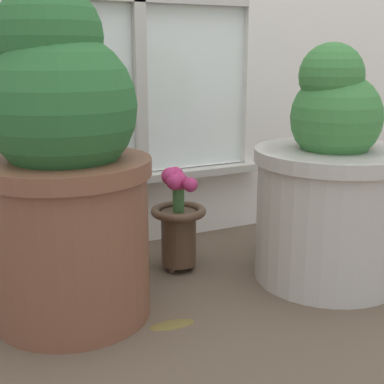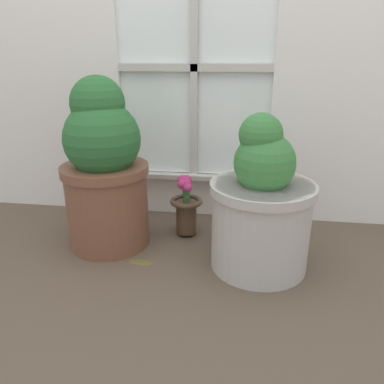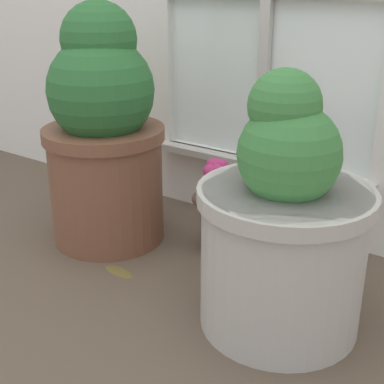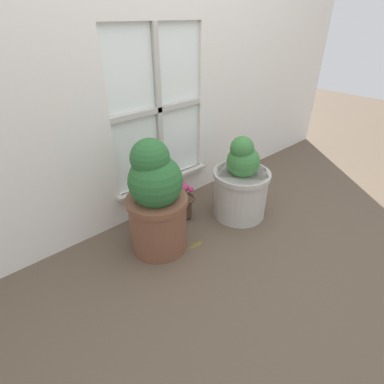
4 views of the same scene
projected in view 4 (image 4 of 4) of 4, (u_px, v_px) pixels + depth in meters
name	position (u px, v px, depth m)	size (l,w,h in m)	color
ground_plane	(219.00, 240.00, 2.07)	(10.00, 10.00, 0.00)	brown
wall_with_window	(153.00, 28.00, 1.82)	(4.40, 0.10, 2.50)	silver
potted_plant_left	(157.00, 201.00, 1.83)	(0.38, 0.38, 0.76)	brown
potted_plant_right	(241.00, 184.00, 2.20)	(0.42, 0.42, 0.63)	#B7B2A8
flower_vase	(185.00, 201.00, 2.22)	(0.16, 0.16, 0.30)	#473323
fallen_leaf	(196.00, 244.00, 2.02)	(0.11, 0.05, 0.01)	brown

